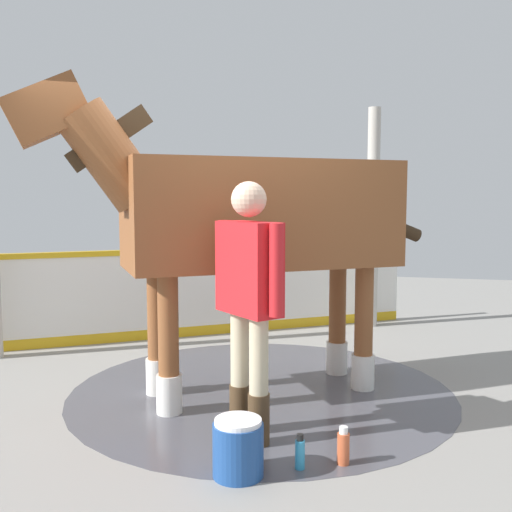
{
  "coord_description": "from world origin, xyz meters",
  "views": [
    {
      "loc": [
        -4.68,
        -1.35,
        1.68
      ],
      "look_at": [
        -0.36,
        -0.29,
        1.23
      ],
      "focal_mm": 41.17,
      "sensor_mm": 36.0,
      "label": 1
    }
  ],
  "objects": [
    {
      "name": "horse",
      "position": [
        0.08,
        -0.13,
        1.5
      ],
      "size": [
        2.22,
        3.1,
        2.59
      ],
      "rotation": [
        0.0,
        0.0,
        2.16
      ],
      "color": "brown",
      "rests_on": "ground"
    },
    {
      "name": "bottle_shampoo",
      "position": [
        -1.23,
        -0.79,
        0.1
      ],
      "size": [
        0.06,
        0.06,
        0.22
      ],
      "color": "#3399CC",
      "rests_on": "ground"
    },
    {
      "name": "wet_patch",
      "position": [
        0.14,
        -0.22,
        0.0
      ],
      "size": [
        3.3,
        3.3,
        0.0
      ],
      "primitive_type": "cylinder",
      "color": "#4C4C54",
      "rests_on": "ground"
    },
    {
      "name": "barrier_wall",
      "position": [
        1.99,
        1.0,
        0.49
      ],
      "size": [
        3.16,
        4.7,
        1.07
      ],
      "color": "white",
      "rests_on": "ground"
    },
    {
      "name": "handler",
      "position": [
        -0.86,
        -0.37,
        1.04
      ],
      "size": [
        0.51,
        0.55,
        1.78
      ],
      "rotation": [
        0.0,
        0.0,
        5.56
      ],
      "color": "#47331E",
      "rests_on": "ground"
    },
    {
      "name": "roof_post_far",
      "position": [
        3.02,
        -1.02,
        1.41
      ],
      "size": [
        0.16,
        0.16,
        2.81
      ],
      "primitive_type": "cylinder",
      "color": "#B7B2A8",
      "rests_on": "ground"
    },
    {
      "name": "bottle_spray",
      "position": [
        -1.1,
        -1.04,
        0.11
      ],
      "size": [
        0.08,
        0.08,
        0.25
      ],
      "color": "#CC5933",
      "rests_on": "ground"
    },
    {
      "name": "ground_plane",
      "position": [
        0.0,
        0.0,
        -0.01
      ],
      "size": [
        16.0,
        16.0,
        0.02
      ],
      "primitive_type": "cube",
      "color": "gray"
    },
    {
      "name": "wash_bucket",
      "position": [
        -1.4,
        -0.44,
        0.17
      ],
      "size": [
        0.31,
        0.31,
        0.35
      ],
      "color": "#1E478C",
      "rests_on": "ground"
    }
  ]
}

